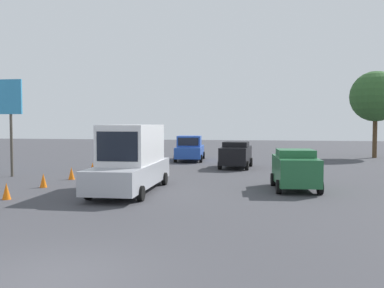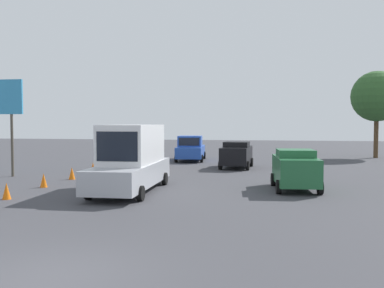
% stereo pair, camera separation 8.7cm
% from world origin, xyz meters
% --- Properties ---
extents(ground_plane, '(140.00, 140.00, 0.00)m').
position_xyz_m(ground_plane, '(0.00, 0.00, 0.00)').
color(ground_plane, '#3D3D42').
extents(overhead_signal_span, '(21.27, 0.38, 9.00)m').
position_xyz_m(overhead_signal_span, '(-0.03, -0.22, 5.56)').
color(overhead_signal_span, '#4C473D').
rests_on(overhead_signal_span, ground_plane).
extents(sedan_black_oncoming_deep, '(2.31, 4.11, 1.87)m').
position_xyz_m(sedan_black_oncoming_deep, '(-2.45, -22.28, 0.98)').
color(sedan_black_oncoming_deep, black).
rests_on(sedan_black_oncoming_deep, ground_plane).
extents(pickup_truck_blue_withflow_deep, '(2.62, 5.49, 2.12)m').
position_xyz_m(pickup_truck_blue_withflow_deep, '(1.75, -27.43, 0.98)').
color(pickup_truck_blue_withflow_deep, '#234CB2').
rests_on(pickup_truck_blue_withflow_deep, ground_plane).
extents(sedan_green_oncoming_far, '(2.30, 3.97, 1.94)m').
position_xyz_m(sedan_green_oncoming_far, '(-5.87, -12.84, 1.01)').
color(sedan_green_oncoming_far, '#236038').
rests_on(sedan_green_oncoming_far, ground_plane).
extents(box_truck_silver_withflow_mid, '(2.56, 7.18, 3.13)m').
position_xyz_m(box_truck_silver_withflow_mid, '(1.79, -11.22, 1.53)').
color(box_truck_silver_withflow_mid, '#A8AAB2').
rests_on(box_truck_silver_withflow_mid, ground_plane).
extents(sedan_tan_withflow_far, '(2.17, 4.68, 1.95)m').
position_xyz_m(sedan_tan_withflow_far, '(4.39, -19.71, 1.02)').
color(sedan_tan_withflow_far, tan).
rests_on(sedan_tan_withflow_far, ground_plane).
extents(traffic_cone_second, '(0.36, 0.36, 0.70)m').
position_xyz_m(traffic_cone_second, '(6.31, -8.20, 0.35)').
color(traffic_cone_second, orange).
rests_on(traffic_cone_second, ground_plane).
extents(traffic_cone_third, '(0.36, 0.36, 0.70)m').
position_xyz_m(traffic_cone_third, '(6.46, -11.54, 0.35)').
color(traffic_cone_third, orange).
rests_on(traffic_cone_third, ground_plane).
extents(traffic_cone_fourth, '(0.36, 0.36, 0.70)m').
position_xyz_m(traffic_cone_fourth, '(6.40, -14.58, 0.35)').
color(traffic_cone_fourth, orange).
rests_on(traffic_cone_fourth, ground_plane).
extents(traffic_cone_fifth, '(0.36, 0.36, 0.70)m').
position_xyz_m(traffic_cone_fifth, '(6.34, -17.50, 0.35)').
color(traffic_cone_fifth, orange).
rests_on(traffic_cone_fifth, ground_plane).
extents(traffic_cone_farthest, '(0.36, 0.36, 0.70)m').
position_xyz_m(traffic_cone_farthest, '(6.61, -20.57, 0.35)').
color(traffic_cone_farthest, orange).
rests_on(traffic_cone_farthest, ground_plane).
extents(tree_horizon_left, '(4.59, 4.59, 7.91)m').
position_xyz_m(tree_horizon_left, '(-14.46, -33.12, 5.59)').
color(tree_horizon_left, '#4C3823').
rests_on(tree_horizon_left, ground_plane).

